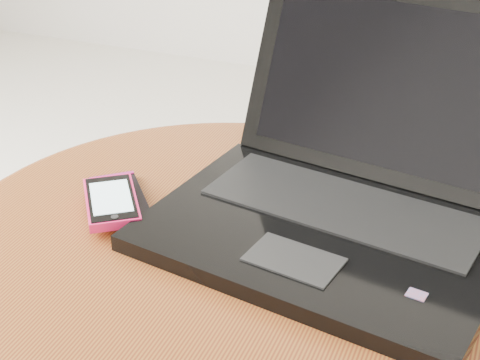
% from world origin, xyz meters
% --- Properties ---
extents(table, '(0.68, 0.68, 0.54)m').
position_xyz_m(table, '(0.09, 0.07, 0.43)').
color(table, '#553011').
rests_on(table, ground).
extents(laptop, '(0.45, 0.43, 0.25)m').
position_xyz_m(laptop, '(0.21, 0.16, 0.59)').
color(laptop, black).
rests_on(laptop, table).
extents(phone_black, '(0.12, 0.12, 0.01)m').
position_xyz_m(phone_black, '(-0.07, 0.10, 0.55)').
color(phone_black, black).
rests_on(phone_black, table).
extents(phone_pink, '(0.12, 0.13, 0.01)m').
position_xyz_m(phone_pink, '(-0.06, 0.08, 0.56)').
color(phone_pink, '#ED1C5B').
rests_on(phone_pink, phone_black).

